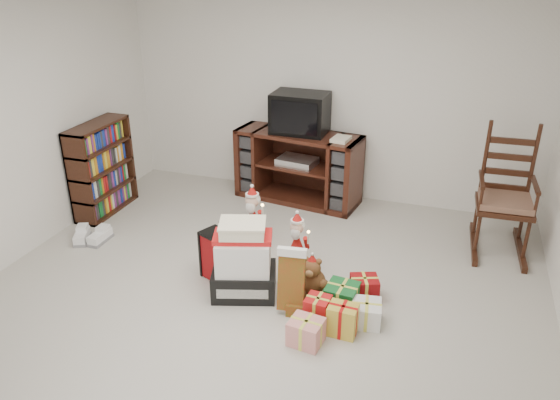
{
  "coord_description": "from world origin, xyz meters",
  "views": [
    {
      "loc": [
        1.5,
        -3.71,
        2.82
      ],
      "look_at": [
        0.03,
        0.6,
        0.73
      ],
      "focal_mm": 35.0,
      "sensor_mm": 36.0,
      "label": 1
    }
  ],
  "objects_px": {
    "red_suitcase": "(221,257)",
    "teddy_bear": "(312,278)",
    "gift_pile": "(244,264)",
    "gift_cluster": "(340,308)",
    "santa_figurine": "(297,247)",
    "mrs_claus_figurine": "(253,221)",
    "rocking_chair": "(503,206)",
    "tv_stand": "(298,167)",
    "sneaker_pair": "(91,237)",
    "crt_television": "(300,113)",
    "bookshelf": "(102,170)"
  },
  "relations": [
    {
      "from": "gift_pile",
      "to": "mrs_claus_figurine",
      "type": "xyz_separation_m",
      "value": [
        -0.27,
        0.91,
        -0.06
      ]
    },
    {
      "from": "tv_stand",
      "to": "crt_television",
      "type": "relative_size",
      "value": 2.43
    },
    {
      "from": "red_suitcase",
      "to": "santa_figurine",
      "type": "distance_m",
      "value": 0.74
    },
    {
      "from": "mrs_claus_figurine",
      "to": "sneaker_pair",
      "type": "distance_m",
      "value": 1.73
    },
    {
      "from": "santa_figurine",
      "to": "gift_cluster",
      "type": "xyz_separation_m",
      "value": [
        0.59,
        -0.68,
        -0.11
      ]
    },
    {
      "from": "gift_cluster",
      "to": "rocking_chair",
      "type": "bearing_deg",
      "value": 54.23
    },
    {
      "from": "rocking_chair",
      "to": "crt_television",
      "type": "bearing_deg",
      "value": 165.39
    },
    {
      "from": "rocking_chair",
      "to": "gift_pile",
      "type": "height_order",
      "value": "rocking_chair"
    },
    {
      "from": "crt_television",
      "to": "gift_pile",
      "type": "bearing_deg",
      "value": -85.74
    },
    {
      "from": "tv_stand",
      "to": "gift_pile",
      "type": "height_order",
      "value": "tv_stand"
    },
    {
      "from": "sneaker_pair",
      "to": "crt_television",
      "type": "bearing_deg",
      "value": 30.12
    },
    {
      "from": "gift_pile",
      "to": "crt_television",
      "type": "height_order",
      "value": "crt_television"
    },
    {
      "from": "bookshelf",
      "to": "sneaker_pair",
      "type": "bearing_deg",
      "value": -67.81
    },
    {
      "from": "teddy_bear",
      "to": "mrs_claus_figurine",
      "type": "bearing_deg",
      "value": 139.62
    },
    {
      "from": "tv_stand",
      "to": "sneaker_pair",
      "type": "xyz_separation_m",
      "value": [
        -1.76,
        -1.74,
        -0.37
      ]
    },
    {
      "from": "gift_pile",
      "to": "gift_cluster",
      "type": "xyz_separation_m",
      "value": [
        0.9,
        -0.11,
        -0.19
      ]
    },
    {
      "from": "teddy_bear",
      "to": "santa_figurine",
      "type": "distance_m",
      "value": 0.47
    },
    {
      "from": "red_suitcase",
      "to": "gift_cluster",
      "type": "distance_m",
      "value": 1.21
    },
    {
      "from": "gift_pile",
      "to": "gift_cluster",
      "type": "bearing_deg",
      "value": -24.37
    },
    {
      "from": "santa_figurine",
      "to": "mrs_claus_figurine",
      "type": "bearing_deg",
      "value": 150.05
    },
    {
      "from": "tv_stand",
      "to": "teddy_bear",
      "type": "relative_size",
      "value": 4.26
    },
    {
      "from": "gift_pile",
      "to": "tv_stand",
      "type": "bearing_deg",
      "value": 76.46
    },
    {
      "from": "tv_stand",
      "to": "red_suitcase",
      "type": "height_order",
      "value": "tv_stand"
    },
    {
      "from": "bookshelf",
      "to": "gift_pile",
      "type": "distance_m",
      "value": 2.45
    },
    {
      "from": "tv_stand",
      "to": "sneaker_pair",
      "type": "bearing_deg",
      "value": -127.29
    },
    {
      "from": "santa_figurine",
      "to": "red_suitcase",
      "type": "bearing_deg",
      "value": -143.37
    },
    {
      "from": "tv_stand",
      "to": "santa_figurine",
      "type": "relative_size",
      "value": 2.61
    },
    {
      "from": "red_suitcase",
      "to": "santa_figurine",
      "type": "height_order",
      "value": "santa_figurine"
    },
    {
      "from": "crt_television",
      "to": "tv_stand",
      "type": "bearing_deg",
      "value": -95.86
    },
    {
      "from": "red_suitcase",
      "to": "teddy_bear",
      "type": "distance_m",
      "value": 0.86
    },
    {
      "from": "tv_stand",
      "to": "rocking_chair",
      "type": "xyz_separation_m",
      "value": [
        2.31,
        -0.46,
        0.03
      ]
    },
    {
      "from": "teddy_bear",
      "to": "tv_stand",
      "type": "bearing_deg",
      "value": 110.61
    },
    {
      "from": "sneaker_pair",
      "to": "gift_pile",
      "type": "bearing_deg",
      "value": -25.99
    },
    {
      "from": "mrs_claus_figurine",
      "to": "crt_television",
      "type": "distance_m",
      "value": 1.49
    },
    {
      "from": "santa_figurine",
      "to": "gift_cluster",
      "type": "bearing_deg",
      "value": -49.18
    },
    {
      "from": "santa_figurine",
      "to": "sneaker_pair",
      "type": "height_order",
      "value": "santa_figurine"
    },
    {
      "from": "teddy_bear",
      "to": "sneaker_pair",
      "type": "bearing_deg",
      "value": 175.93
    },
    {
      "from": "gift_pile",
      "to": "crt_television",
      "type": "distance_m",
      "value": 2.28
    },
    {
      "from": "gift_pile",
      "to": "red_suitcase",
      "type": "height_order",
      "value": "gift_pile"
    },
    {
      "from": "santa_figurine",
      "to": "mrs_claus_figurine",
      "type": "relative_size",
      "value": 0.92
    },
    {
      "from": "gift_pile",
      "to": "gift_cluster",
      "type": "height_order",
      "value": "gift_pile"
    },
    {
      "from": "gift_pile",
      "to": "rocking_chair",
      "type": "bearing_deg",
      "value": 19.73
    },
    {
      "from": "red_suitcase",
      "to": "gift_cluster",
      "type": "xyz_separation_m",
      "value": [
        1.18,
        -0.24,
        -0.13
      ]
    },
    {
      "from": "bookshelf",
      "to": "red_suitcase",
      "type": "relative_size",
      "value": 1.9
    },
    {
      "from": "gift_pile",
      "to": "mrs_claus_figurine",
      "type": "relative_size",
      "value": 1.08
    },
    {
      "from": "santa_figurine",
      "to": "gift_pile",
      "type": "bearing_deg",
      "value": -118.68
    },
    {
      "from": "bookshelf",
      "to": "gift_cluster",
      "type": "xyz_separation_m",
      "value": [
        3.1,
        -1.19,
        -0.4
      ]
    },
    {
      "from": "teddy_bear",
      "to": "mrs_claus_figurine",
      "type": "xyz_separation_m",
      "value": [
        -0.85,
        0.72,
        0.09
      ]
    },
    {
      "from": "red_suitcase",
      "to": "sneaker_pair",
      "type": "bearing_deg",
      "value": -163.34
    },
    {
      "from": "tv_stand",
      "to": "teddy_bear",
      "type": "height_order",
      "value": "tv_stand"
    }
  ]
}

